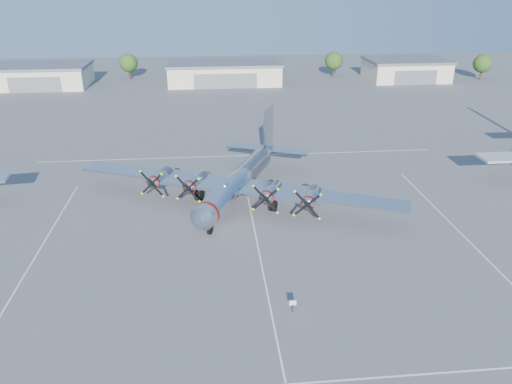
{
  "coord_description": "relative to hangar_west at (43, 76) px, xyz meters",
  "views": [
    {
      "loc": [
        -4.53,
        -47.41,
        25.36
      ],
      "look_at": [
        0.46,
        3.44,
        3.2
      ],
      "focal_mm": 35.0,
      "sensor_mm": 36.0,
      "label": 1
    }
  ],
  "objects": [
    {
      "name": "hangar_west",
      "position": [
        0.0,
        0.0,
        0.0
      ],
      "size": [
        22.6,
        14.6,
        5.4
      ],
      "color": "beige",
      "rests_on": "ground"
    },
    {
      "name": "parking_lines",
      "position": [
        45.0,
        -83.71,
        -2.71
      ],
      "size": [
        60.0,
        50.08,
        0.01
      ],
      "color": "silver",
      "rests_on": "ground"
    },
    {
      "name": "ground",
      "position": [
        45.0,
        -81.96,
        -2.71
      ],
      "size": [
        260.0,
        260.0,
        0.0
      ],
      "primitive_type": "plane",
      "color": "#565658",
      "rests_on": "ground"
    },
    {
      "name": "tree_west",
      "position": [
        20.0,
        8.04,
        1.51
      ],
      "size": [
        4.8,
        4.8,
        6.64
      ],
      "color": "#382619",
      "rests_on": "ground"
    },
    {
      "name": "hangar_east",
      "position": [
        93.0,
        0.0,
        0.0
      ],
      "size": [
        20.6,
        14.6,
        5.4
      ],
      "color": "beige",
      "rests_on": "ground"
    },
    {
      "name": "tree_east",
      "position": [
        75.0,
        6.04,
        1.51
      ],
      "size": [
        4.8,
        4.8,
        6.64
      ],
      "color": "#382619",
      "rests_on": "ground"
    },
    {
      "name": "main_bomber_b29",
      "position": [
        44.01,
        -73.37,
        -2.71
      ],
      "size": [
        47.75,
        41.33,
        8.86
      ],
      "primitive_type": null,
      "rotation": [
        0.0,
        0.0,
        -0.42
      ],
      "color": "silver",
      "rests_on": "ground"
    },
    {
      "name": "hangar_center",
      "position": [
        45.0,
        -0.0,
        -0.0
      ],
      "size": [
        28.6,
        14.6,
        5.4
      ],
      "color": "beige",
      "rests_on": "ground"
    },
    {
      "name": "info_placard",
      "position": [
        46.75,
        -96.19,
        -1.92
      ],
      "size": [
        0.59,
        0.08,
        1.13
      ],
      "rotation": [
        0.0,
        0.0,
        0.07
      ],
      "color": "black",
      "rests_on": "ground"
    },
    {
      "name": "tree_far_east",
      "position": [
        113.0,
        -1.96,
        1.51
      ],
      "size": [
        4.8,
        4.8,
        6.64
      ],
      "color": "#382619",
      "rests_on": "ground"
    }
  ]
}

